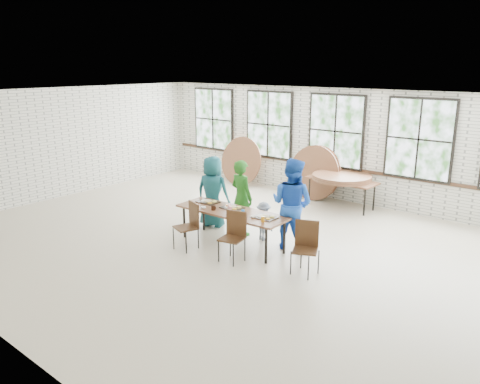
% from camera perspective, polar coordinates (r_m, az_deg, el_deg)
% --- Properties ---
extents(room, '(12.00, 12.00, 12.00)m').
position_cam_1_polar(room, '(12.80, 11.59, 7.08)').
color(room, '#BCB095').
rests_on(room, ground).
extents(dining_table, '(2.42, 0.86, 0.74)m').
position_cam_1_polar(dining_table, '(9.45, -1.00, -2.59)').
color(dining_table, brown).
rests_on(dining_table, ground).
extents(chair_near_left, '(0.53, 0.52, 0.95)m').
position_cam_1_polar(chair_near_left, '(9.40, -6.13, -3.62)').
color(chair_near_left, '#432916').
rests_on(chair_near_left, ground).
extents(chair_near_right, '(0.49, 0.48, 0.95)m').
position_cam_1_polar(chair_near_right, '(8.80, -0.73, -4.88)').
color(chair_near_right, '#432916').
rests_on(chair_near_right, ground).
extents(chair_spare, '(0.55, 0.54, 0.95)m').
position_cam_1_polar(chair_spare, '(8.37, 8.05, -6.13)').
color(chair_spare, '#432916').
rests_on(chair_spare, ground).
extents(adult_teal, '(0.91, 0.71, 1.63)m').
position_cam_1_polar(adult_teal, '(10.59, -3.34, 0.07)').
color(adult_teal, '#195F58').
rests_on(adult_teal, ground).
extents(adult_green, '(0.66, 0.49, 1.65)m').
position_cam_1_polar(adult_green, '(10.06, 0.18, -0.67)').
color(adult_green, '#21641A').
rests_on(adult_green, ground).
extents(toddler, '(0.60, 0.45, 0.83)m').
position_cam_1_polar(toddler, '(9.83, 2.89, -3.57)').
color(toddler, '#112438').
rests_on(toddler, ground).
extents(adult_blue, '(0.93, 0.74, 1.85)m').
position_cam_1_polar(adult_blue, '(9.31, 6.33, -1.46)').
color(adult_blue, blue).
rests_on(adult_blue, ground).
extents(storage_table, '(1.84, 0.86, 0.74)m').
position_cam_1_polar(storage_table, '(12.27, 12.28, 1.25)').
color(storage_table, brown).
rests_on(storage_table, ground).
extents(tabletop_clutter, '(2.00, 0.63, 0.11)m').
position_cam_1_polar(tabletop_clutter, '(9.34, -0.64, -2.32)').
color(tabletop_clutter, black).
rests_on(tabletop_clutter, dining_table).
extents(round_tops_stacked, '(1.50, 1.50, 0.13)m').
position_cam_1_polar(round_tops_stacked, '(12.24, 12.31, 1.78)').
color(round_tops_stacked, brown).
rests_on(round_tops_stacked, storage_table).
extents(round_tops_leaning, '(4.07, 0.49, 1.48)m').
position_cam_1_polar(round_tops_leaning, '(13.34, 5.89, 2.86)').
color(round_tops_leaning, brown).
rests_on(round_tops_leaning, ground).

